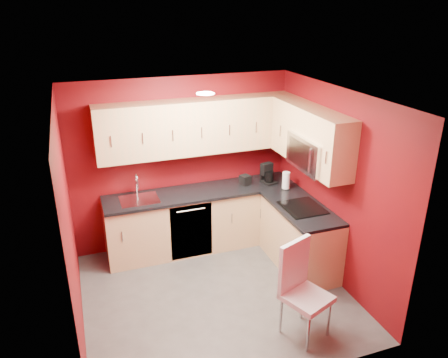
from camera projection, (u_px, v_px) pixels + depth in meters
floor at (216, 294)px, 5.51m from camera, size 3.20×3.20×0.00m
ceiling at (214, 97)px, 4.57m from camera, size 3.20×3.20×0.00m
wall_back at (182, 163)px, 6.35m from camera, size 3.20×0.00×3.20m
wall_front at (270, 277)px, 3.73m from camera, size 3.20×0.00×3.20m
wall_left at (69, 227)px, 4.54m from camera, size 0.00×3.00×3.00m
wall_right at (334, 187)px, 5.54m from camera, size 0.00×3.00×3.00m
base_cabinets_back at (202, 220)px, 6.46m from camera, size 2.80×0.60×0.87m
base_cabinets_right at (299, 237)px, 5.97m from camera, size 0.60×1.30×0.87m
countertop_back at (202, 192)px, 6.27m from camera, size 2.80×0.63×0.04m
countertop_right at (301, 208)px, 5.78m from camera, size 0.63×1.27×0.04m
upper_cabinets_back at (198, 126)px, 6.04m from camera, size 2.80×0.35×0.75m
upper_cabinets_right at (308, 130)px, 5.63m from camera, size 0.35×1.55×0.75m
microwave at (314, 153)px, 5.49m from camera, size 0.42×0.76×0.42m
cooktop at (302, 208)px, 5.74m from camera, size 0.50×0.55×0.01m
sink at (139, 197)px, 5.99m from camera, size 0.52×0.42×0.35m
dishwasher_front at (191, 231)px, 6.13m from camera, size 0.60×0.02×0.82m
downlight at (205, 93)px, 4.83m from camera, size 0.20×0.20×0.01m
coffee_maker at (269, 174)px, 6.48m from camera, size 0.23×0.27×0.30m
napkin_holder at (245, 180)px, 6.45m from camera, size 0.17×0.17×0.14m
paper_towel at (286, 181)px, 6.29m from camera, size 0.18×0.18×0.25m
dining_chair at (307, 293)px, 4.66m from camera, size 0.58×0.59×1.09m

